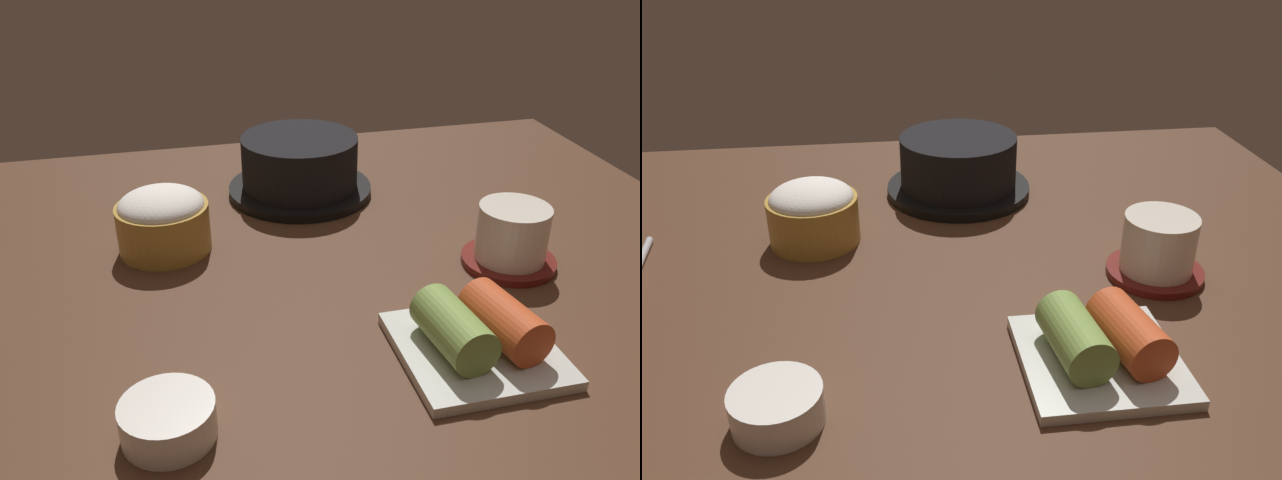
# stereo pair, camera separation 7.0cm
# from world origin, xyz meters

# --- Properties ---
(dining_table) EXTENTS (1.00, 0.76, 0.02)m
(dining_table) POSITION_xyz_m (0.00, 0.00, 0.01)
(dining_table) COLOR #4C2D1C
(dining_table) RESTS_ON ground
(stone_pot) EXTENTS (0.19, 0.19, 0.08)m
(stone_pot) POSITION_xyz_m (0.04, 0.17, 0.06)
(stone_pot) COLOR black
(stone_pot) RESTS_ON dining_table
(rice_bowl) EXTENTS (0.10, 0.10, 0.07)m
(rice_bowl) POSITION_xyz_m (-0.14, 0.06, 0.06)
(rice_bowl) COLOR #B78C38
(rice_bowl) RESTS_ON dining_table
(tea_cup_with_saucer) EXTENTS (0.10, 0.10, 0.07)m
(tea_cup_with_saucer) POSITION_xyz_m (0.22, -0.07, 0.05)
(tea_cup_with_saucer) COLOR maroon
(tea_cup_with_saucer) RESTS_ON dining_table
(kimchi_plate) EXTENTS (0.13, 0.13, 0.05)m
(kimchi_plate) POSITION_xyz_m (0.11, -0.20, 0.04)
(kimchi_plate) COLOR silver
(kimchi_plate) RESTS_ON dining_table
(side_bowl_near) EXTENTS (0.07, 0.07, 0.03)m
(side_bowl_near) POSITION_xyz_m (-0.15, -0.24, 0.04)
(side_bowl_near) COLOR white
(side_bowl_near) RESTS_ON dining_table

